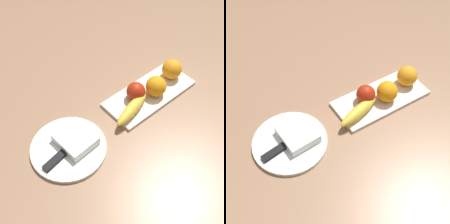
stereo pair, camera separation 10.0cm
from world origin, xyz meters
The scene contains 9 objects.
ground_plane centered at (0.00, 0.00, 0.00)m, with size 2.40×2.40×0.00m, color #956D50.
fruit_tray centered at (0.02, 0.01, 0.01)m, with size 0.35×0.15×0.01m, color white.
apple centered at (-0.04, 0.02, 0.05)m, with size 0.07×0.07×0.07m, color #AF260F.
banana centered at (-0.10, -0.02, 0.03)m, with size 0.18×0.04×0.04m, color yellow.
orange_near_apple centered at (0.03, -0.01, 0.05)m, with size 0.08×0.08×0.08m, color orange.
orange_near_banana centered at (0.14, 0.02, 0.05)m, with size 0.08×0.08×0.08m, color orange.
dinner_plate centered at (-0.35, 0.01, 0.01)m, with size 0.24×0.24×0.01m, color white.
folded_napkin centered at (-0.32, 0.01, 0.03)m, with size 0.11×0.12×0.03m, color white.
knife centered at (-0.39, -0.01, 0.02)m, with size 0.18×0.05×0.01m.
Camera 1 is at (-0.58, -0.48, 0.81)m, focal length 47.52 mm.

